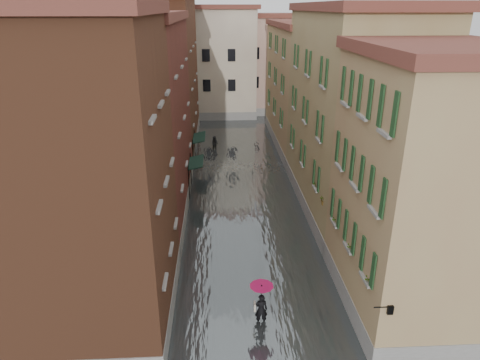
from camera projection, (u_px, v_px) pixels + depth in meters
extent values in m
plane|color=#555557|center=(255.00, 283.00, 22.04)|extent=(120.00, 120.00, 0.00)
cube|color=#484E50|center=(241.00, 185.00, 34.04)|extent=(10.00, 60.00, 0.20)
cube|color=brown|center=(91.00, 185.00, 17.40)|extent=(6.00, 8.00, 13.00)
cube|color=maroon|center=(137.00, 123.00, 27.68)|extent=(6.00, 14.00, 12.50)
cube|color=brown|center=(163.00, 76.00, 41.28)|extent=(6.00, 16.00, 14.00)
cube|color=#9C7750|center=(423.00, 194.00, 18.38)|extent=(6.00, 8.00, 11.50)
cube|color=#99895C|center=(350.00, 116.00, 28.28)|extent=(6.00, 14.00, 13.00)
cube|color=#9C7750|center=(305.00, 88.00, 42.44)|extent=(6.00, 16.00, 11.50)
cube|color=beige|center=(207.00, 64.00, 54.62)|extent=(12.00, 9.00, 13.00)
cube|color=tan|center=(275.00, 65.00, 57.10)|extent=(10.00, 9.00, 12.00)
cube|color=black|center=(196.00, 162.00, 31.70)|extent=(1.09, 2.78, 0.31)
cylinder|color=black|center=(189.00, 184.00, 30.82)|extent=(0.06, 0.06, 2.80)
cylinder|color=black|center=(191.00, 170.00, 33.39)|extent=(0.06, 0.06, 2.80)
cube|color=black|center=(199.00, 137.00, 37.72)|extent=(1.09, 3.14, 0.31)
cylinder|color=black|center=(193.00, 155.00, 36.68)|extent=(0.06, 0.06, 2.80)
cylinder|color=black|center=(195.00, 145.00, 39.58)|extent=(0.06, 0.06, 2.80)
cylinder|color=black|center=(382.00, 307.00, 15.53)|extent=(0.60, 0.05, 0.05)
cube|color=black|center=(390.00, 309.00, 15.58)|extent=(0.22, 0.22, 0.35)
cube|color=beige|center=(390.00, 309.00, 15.58)|extent=(0.14, 0.14, 0.24)
cube|color=brown|center=(371.00, 283.00, 16.81)|extent=(0.22, 0.85, 0.18)
imported|color=#265926|center=(372.00, 274.00, 16.66)|extent=(0.59, 0.51, 0.66)
cube|color=brown|center=(352.00, 250.00, 19.09)|extent=(0.22, 0.85, 0.18)
imported|color=#265926|center=(353.00, 242.00, 18.93)|extent=(0.59, 0.51, 0.66)
cube|color=brown|center=(337.00, 223.00, 21.50)|extent=(0.22, 0.85, 0.18)
imported|color=#265926|center=(338.00, 215.00, 21.34)|extent=(0.59, 0.51, 0.66)
cube|color=brown|center=(325.00, 201.00, 23.90)|extent=(0.22, 0.85, 0.18)
imported|color=#265926|center=(325.00, 194.00, 23.74)|extent=(0.59, 0.51, 0.66)
cube|color=brown|center=(317.00, 187.00, 25.81)|extent=(0.22, 0.85, 0.18)
imported|color=#265926|center=(317.00, 180.00, 25.65)|extent=(0.59, 0.51, 0.66)
imported|color=black|center=(261.00, 310.00, 18.90)|extent=(0.59, 0.39, 1.60)
cube|color=#BFB59E|center=(255.00, 306.00, 18.88)|extent=(0.08, 0.30, 0.38)
cylinder|color=black|center=(261.00, 299.00, 18.69)|extent=(0.02, 0.02, 1.00)
cone|color=#A90B44|center=(262.00, 289.00, 18.48)|extent=(1.05, 1.05, 0.28)
imported|color=black|center=(215.00, 144.00, 42.15)|extent=(0.86, 0.77, 1.45)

